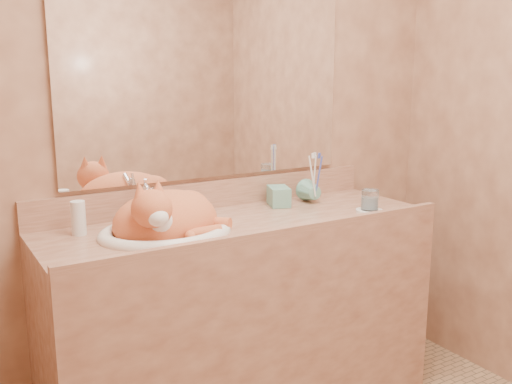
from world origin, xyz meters
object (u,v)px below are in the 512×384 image
cat (166,215)px  water_glass (370,200)px  sink_basin (165,214)px  toothbrush_cup (315,194)px  vanity_counter (243,319)px  soap_dispenser (282,188)px

cat → water_glass: 0.88m
sink_basin → toothbrush_cup: size_ratio=4.75×
vanity_counter → sink_basin: sink_basin is taller
cat → toothbrush_cup: (0.75, 0.08, -0.02)m
sink_basin → soap_dispenser: size_ratio=2.57×
cat → soap_dispenser: soap_dispenser is taller
sink_basin → water_glass: bearing=2.7°
toothbrush_cup → cat: bearing=-173.6°
toothbrush_cup → water_glass: bearing=-63.8°
cat → toothbrush_cup: 0.76m
toothbrush_cup → vanity_counter: bearing=-169.6°
vanity_counter → toothbrush_cup: bearing=10.4°
vanity_counter → cat: cat is taller
vanity_counter → soap_dispenser: bearing=19.0°
vanity_counter → sink_basin: (-0.34, -0.02, 0.50)m
water_glass → cat: bearing=170.3°
soap_dispenser → toothbrush_cup: soap_dispenser is taller
sink_basin → cat: size_ratio=1.17×
cat → vanity_counter: bearing=-6.3°
cat → water_glass: (0.87, -0.15, -0.02)m
soap_dispenser → toothbrush_cup: size_ratio=1.85×
cat → soap_dispenser: bearing=1.6°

